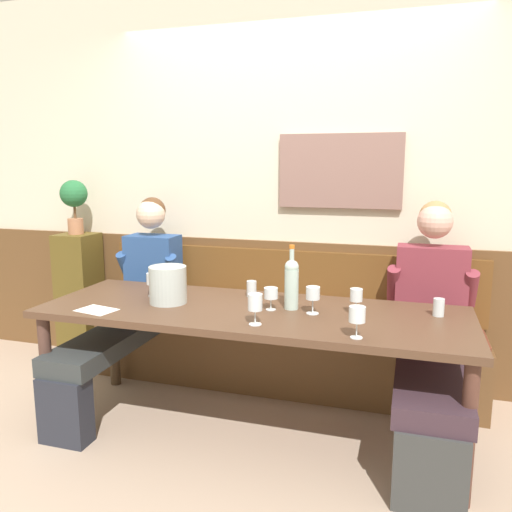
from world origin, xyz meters
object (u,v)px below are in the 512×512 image
object	(u,v)px
wall_bench	(280,347)
wine_glass_mid_right	(313,295)
dining_table	(251,322)
person_center_left_seat	(431,326)
wine_bottle_clear_water	(292,282)
water_tumbler_left	(252,289)
wine_glass_left_end	(357,315)
potted_plant	(74,199)
ice_bucket	(168,285)
person_right_seat	(131,298)
wine_glass_center_front	(356,296)
wine_glass_by_bottle	(255,304)
wine_glass_center_rear	(271,294)
water_tumbler_right	(439,307)
wine_glass_right_end	(153,279)

from	to	relation	value
wall_bench	wine_glass_mid_right	distance (m)	0.93
wall_bench	wine_glass_mid_right	bearing A→B (deg)	-62.14
dining_table	person_center_left_seat	distance (m)	1.02
wine_bottle_clear_water	water_tumbler_left	xyz separation A→B (m)	(-0.29, 0.19, -0.10)
wine_glass_left_end	potted_plant	size ratio (longest dim) A/B	0.37
ice_bucket	person_right_seat	bearing A→B (deg)	142.99
wall_bench	wine_glass_mid_right	xyz separation A→B (m)	(0.35, -0.65, 0.57)
wall_bench	water_tumbler_left	distance (m)	0.65
person_right_seat	wine_glass_center_front	world-z (taller)	person_right_seat
wine_glass_by_bottle	dining_table	bearing A→B (deg)	111.59
wine_glass_mid_right	wine_glass_center_rear	size ratio (longest dim) A/B	1.19
wine_glass_by_bottle	potted_plant	world-z (taller)	potted_plant
ice_bucket	wine_bottle_clear_water	xyz separation A→B (m)	(0.72, 0.09, 0.04)
wall_bench	potted_plant	world-z (taller)	potted_plant
wine_glass_center_front	wine_glass_center_rear	bearing A→B (deg)	-173.66
dining_table	water_tumbler_left	xyz separation A→B (m)	(-0.08, 0.26, 0.12)
wall_bench	wine_glass_center_front	xyz separation A→B (m)	(0.57, -0.60, 0.56)
person_right_seat	wine_glass_left_end	distance (m)	1.71
wall_bench	water_tumbler_right	xyz separation A→B (m)	(1.00, -0.50, 0.51)
ice_bucket	wine_glass_right_end	bearing A→B (deg)	144.35
wall_bench	person_center_left_seat	world-z (taller)	person_center_left_seat
wine_glass_by_bottle	wine_glass_right_end	distance (m)	0.85
wine_glass_left_end	wall_bench	bearing A→B (deg)	122.09
person_center_left_seat	wine_glass_right_end	bearing A→B (deg)	-172.61
wall_bench	wine_glass_center_front	world-z (taller)	wall_bench
wine_glass_by_bottle	ice_bucket	bearing A→B (deg)	157.93
water_tumbler_left	potted_plant	distance (m)	1.69
dining_table	person_right_seat	size ratio (longest dim) A/B	1.82
wine_glass_by_bottle	wine_glass_center_rear	distance (m)	0.28
wine_glass_mid_right	wine_glass_right_end	size ratio (longest dim) A/B	1.04
water_tumbler_left	water_tumbler_right	bearing A→B (deg)	-5.09
wine_glass_by_bottle	water_tumbler_left	size ratio (longest dim) A/B	1.64
ice_bucket	water_tumbler_right	bearing A→B (deg)	7.03
person_right_seat	water_tumbler_right	xyz separation A→B (m)	(1.96, -0.16, 0.15)
person_center_left_seat	wine_glass_right_end	size ratio (longest dim) A/B	9.21
wine_bottle_clear_water	wall_bench	bearing A→B (deg)	109.74
ice_bucket	wine_glass_mid_right	xyz separation A→B (m)	(0.85, 0.03, -0.00)
person_center_left_seat	potted_plant	bearing A→B (deg)	171.53
wine_glass_by_bottle	wine_glass_center_front	xyz separation A→B (m)	(0.47, 0.33, -0.01)
wine_glass_by_bottle	water_tumbler_left	bearing A→B (deg)	109.45
dining_table	water_tumbler_right	distance (m)	1.02
wine_glass_by_bottle	wine_glass_right_end	world-z (taller)	wine_glass_by_bottle
potted_plant	wine_bottle_clear_water	bearing A→B (deg)	-18.72
wine_bottle_clear_water	wine_glass_right_end	xyz separation A→B (m)	(-0.88, 0.03, -0.05)
wine_glass_mid_right	person_center_left_seat	bearing A→B (deg)	25.66
wine_glass_right_end	wine_glass_mid_right	bearing A→B (deg)	-4.96
wall_bench	wine_glass_mid_right	world-z (taller)	wall_bench
wine_glass_center_rear	water_tumbler_right	bearing A→B (deg)	9.67
dining_table	wine_glass_center_rear	world-z (taller)	wine_glass_center_rear
dining_table	person_center_left_seat	xyz separation A→B (m)	(0.97, 0.31, -0.03)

